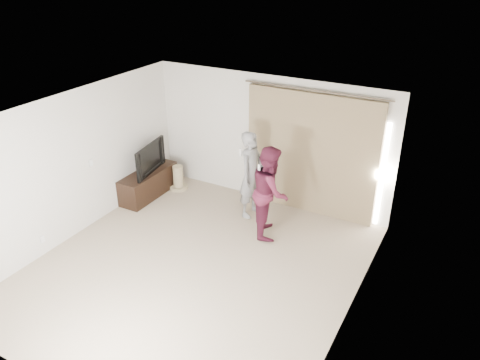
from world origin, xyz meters
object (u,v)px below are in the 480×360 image
at_px(tv, 146,158).
at_px(person_man, 251,175).
at_px(tv_console, 148,183).
at_px(person_woman, 270,191).

relative_size(tv, person_man, 0.63).
bearing_deg(tv, tv_console, -0.00).
xyz_separation_m(tv_console, person_woman, (2.86, -0.09, 0.57)).
distance_m(person_man, person_woman, 0.74).
bearing_deg(person_man, tv_console, -171.51).
distance_m(tv_console, person_woman, 2.92).
relative_size(tv_console, person_man, 0.83).
bearing_deg(person_woman, person_man, 144.26).
distance_m(tv_console, tv, 0.59).
bearing_deg(person_woman, tv, 178.10).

